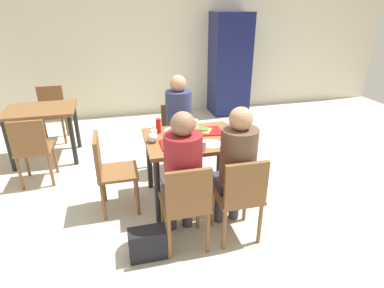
{
  "coord_description": "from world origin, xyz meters",
  "views": [
    {
      "loc": [
        -0.73,
        -2.92,
        2.02
      ],
      "look_at": [
        0.0,
        0.0,
        0.67
      ],
      "focal_mm": 29.21,
      "sensor_mm": 36.0,
      "label": 1
    }
  ],
  "objects_px": {
    "main_table": "(192,147)",
    "chair_near_left": "(186,202)",
    "plastic_cup_b": "(203,146)",
    "background_chair_far": "(52,109)",
    "background_table": "(42,117)",
    "pizza_slice_c": "(175,131)",
    "soda_can": "(229,128)",
    "foil_bundle": "(152,138)",
    "drink_fridge": "(229,65)",
    "person_in_brown_jacket": "(236,162)",
    "pizza_slice_a": "(176,142)",
    "tray_red_near": "(179,144)",
    "pizza_slice_b": "(203,129)",
    "person_in_red": "(182,168)",
    "tray_red_far": "(205,131)",
    "handbag": "(148,244)",
    "background_chair_near": "(32,147)",
    "chair_left_end": "(109,168)",
    "paper_plate_center": "(174,131)",
    "chair_near_right": "(241,194)",
    "plastic_cup_c": "(154,135)",
    "plastic_cup_a": "(183,123)",
    "chair_far_side": "(177,132)",
    "paper_plate_near_edge": "(212,144)",
    "person_far_side": "(179,118)",
    "plastic_cup_d": "(195,124)",
    "condiment_bottle": "(159,126)"
  },
  "relations": [
    {
      "from": "main_table",
      "to": "chair_near_left",
      "type": "distance_m",
      "value": 0.83
    },
    {
      "from": "plastic_cup_b",
      "to": "background_chair_far",
      "type": "relative_size",
      "value": 0.12
    },
    {
      "from": "background_table",
      "to": "pizza_slice_c",
      "type": "bearing_deg",
      "value": -38.57
    },
    {
      "from": "chair_near_left",
      "to": "soda_can",
      "type": "height_order",
      "value": "soda_can"
    },
    {
      "from": "foil_bundle",
      "to": "drink_fridge",
      "type": "relative_size",
      "value": 0.05
    },
    {
      "from": "person_in_brown_jacket",
      "to": "pizza_slice_a",
      "type": "relative_size",
      "value": 4.95
    },
    {
      "from": "tray_red_near",
      "to": "pizza_slice_b",
      "type": "height_order",
      "value": "pizza_slice_b"
    },
    {
      "from": "person_in_red",
      "to": "tray_red_far",
      "type": "distance_m",
      "value": 0.86
    },
    {
      "from": "handbag",
      "to": "background_chair_near",
      "type": "height_order",
      "value": "background_chair_near"
    },
    {
      "from": "chair_left_end",
      "to": "paper_plate_center",
      "type": "bearing_deg",
      "value": 16.67
    },
    {
      "from": "main_table",
      "to": "background_chair_near",
      "type": "xyz_separation_m",
      "value": [
        -1.74,
        0.74,
        -0.13
      ]
    },
    {
      "from": "chair_near_right",
      "to": "tray_red_near",
      "type": "distance_m",
      "value": 0.8
    },
    {
      "from": "foil_bundle",
      "to": "pizza_slice_c",
      "type": "bearing_deg",
      "value": 38.03
    },
    {
      "from": "foil_bundle",
      "to": "background_chair_far",
      "type": "xyz_separation_m",
      "value": [
        -1.32,
        2.23,
        -0.29
      ]
    },
    {
      "from": "plastic_cup_c",
      "to": "foil_bundle",
      "type": "height_order",
      "value": "same"
    },
    {
      "from": "chair_near_right",
      "to": "background_table",
      "type": "bearing_deg",
      "value": 131.38
    },
    {
      "from": "main_table",
      "to": "plastic_cup_a",
      "type": "height_order",
      "value": "plastic_cup_a"
    },
    {
      "from": "paper_plate_center",
      "to": "drink_fridge",
      "type": "distance_m",
      "value": 3.09
    },
    {
      "from": "chair_far_side",
      "to": "handbag",
      "type": "xyz_separation_m",
      "value": [
        -0.59,
        -1.57,
        -0.36
      ]
    },
    {
      "from": "main_table",
      "to": "paper_plate_near_edge",
      "type": "distance_m",
      "value": 0.29
    },
    {
      "from": "paper_plate_center",
      "to": "chair_near_right",
      "type": "bearing_deg",
      "value": -68.57
    },
    {
      "from": "chair_near_right",
      "to": "paper_plate_near_edge",
      "type": "xyz_separation_m",
      "value": [
        -0.1,
        0.56,
        0.25
      ]
    },
    {
      "from": "person_in_brown_jacket",
      "to": "tray_red_near",
      "type": "relative_size",
      "value": 3.51
    },
    {
      "from": "person_far_side",
      "to": "plastic_cup_d",
      "type": "height_order",
      "value": "person_far_side"
    },
    {
      "from": "pizza_slice_a",
      "to": "handbag",
      "type": "xyz_separation_m",
      "value": [
        -0.39,
        -0.68,
        -0.63
      ]
    },
    {
      "from": "pizza_slice_b",
      "to": "background_chair_far",
      "type": "bearing_deg",
      "value": 132.65
    },
    {
      "from": "tray_red_near",
      "to": "plastic_cup_d",
      "type": "relative_size",
      "value": 3.6
    },
    {
      "from": "chair_near_left",
      "to": "soda_can",
      "type": "relative_size",
      "value": 6.99
    },
    {
      "from": "chair_far_side",
      "to": "person_far_side",
      "type": "bearing_deg",
      "value": -90.0
    },
    {
      "from": "plastic_cup_c",
      "to": "foil_bundle",
      "type": "bearing_deg",
      "value": -107.18
    },
    {
      "from": "tray_red_far",
      "to": "soda_can",
      "type": "relative_size",
      "value": 2.95
    },
    {
      "from": "plastic_cup_b",
      "to": "plastic_cup_d",
      "type": "distance_m",
      "value": 0.6
    },
    {
      "from": "tray_red_near",
      "to": "plastic_cup_d",
      "type": "height_order",
      "value": "plastic_cup_d"
    },
    {
      "from": "condiment_bottle",
      "to": "background_chair_near",
      "type": "distance_m",
      "value": 1.55
    },
    {
      "from": "chair_far_side",
      "to": "chair_left_end",
      "type": "relative_size",
      "value": 1.0
    },
    {
      "from": "tray_red_near",
      "to": "background_table",
      "type": "bearing_deg",
      "value": 134.23
    },
    {
      "from": "person_in_red",
      "to": "paper_plate_near_edge",
      "type": "bearing_deg",
      "value": 47.14
    },
    {
      "from": "chair_near_right",
      "to": "pizza_slice_c",
      "type": "distance_m",
      "value": 1.08
    },
    {
      "from": "plastic_cup_c",
      "to": "background_table",
      "type": "bearing_deg",
      "value": 133.65
    },
    {
      "from": "chair_near_right",
      "to": "chair_far_side",
      "type": "height_order",
      "value": "same"
    },
    {
      "from": "chair_far_side",
      "to": "background_chair_near",
      "type": "distance_m",
      "value": 1.74
    },
    {
      "from": "main_table",
      "to": "plastic_cup_b",
      "type": "distance_m",
      "value": 0.37
    },
    {
      "from": "tray_red_far",
      "to": "chair_far_side",
      "type": "bearing_deg",
      "value": 104.53
    },
    {
      "from": "plastic_cup_c",
      "to": "soda_can",
      "type": "xyz_separation_m",
      "value": [
        0.81,
        -0.04,
        0.01
      ]
    },
    {
      "from": "pizza_slice_c",
      "to": "background_chair_near",
      "type": "distance_m",
      "value": 1.71
    },
    {
      "from": "person_in_brown_jacket",
      "to": "handbag",
      "type": "distance_m",
      "value": 1.05
    },
    {
      "from": "tray_red_far",
      "to": "plastic_cup_a",
      "type": "distance_m",
      "value": 0.3
    },
    {
      "from": "paper_plate_center",
      "to": "chair_far_side",
      "type": "bearing_deg",
      "value": 75.36
    },
    {
      "from": "plastic_cup_b",
      "to": "foil_bundle",
      "type": "distance_m",
      "value": 0.54
    },
    {
      "from": "plastic_cup_c",
      "to": "plastic_cup_b",
      "type": "bearing_deg",
      "value": -43.56
    }
  ]
}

